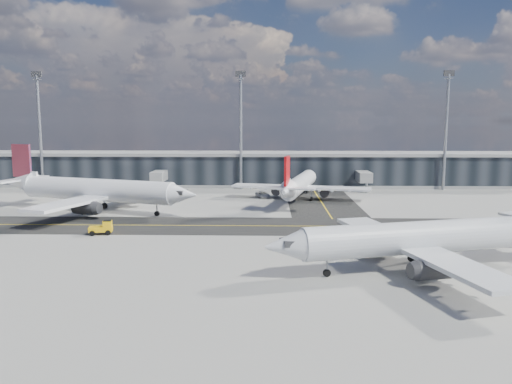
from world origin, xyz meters
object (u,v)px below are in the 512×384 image
airliner_redtail (299,184)px  airliner_near (424,238)px  service_van (263,194)px  baggage_tug (103,228)px  airliner_af (95,190)px

airliner_redtail → airliner_near: airliner_near is taller
airliner_redtail → service_van: 9.30m
baggage_tug → service_van: bearing=137.4°
airliner_redtail → airliner_near: 51.13m
airliner_near → baggage_tug: size_ratio=10.25×
airliner_af → airliner_redtail: size_ratio=1.16×
airliner_af → airliner_redtail: bearing=128.7°
airliner_near → service_van: size_ratio=7.88×
airliner_redtail → baggage_tug: airliner_redtail is taller
baggage_tug → service_van: 44.13m
airliner_af → baggage_tug: (7.62, -18.80, -3.03)m
airliner_af → airliner_redtail: 41.65m
airliner_near → airliner_af: bearing=39.3°
airliner_af → airliner_redtail: airliner_af is taller
airliner_near → service_van: 57.25m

